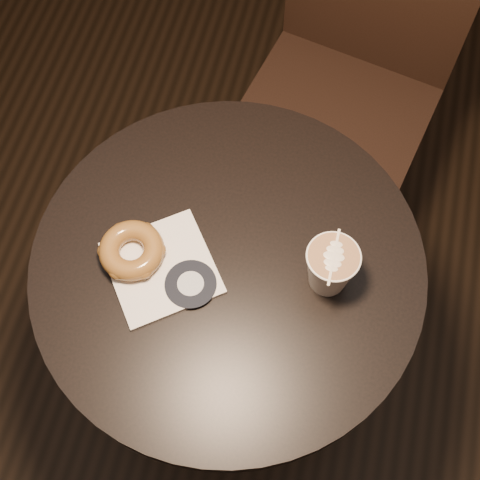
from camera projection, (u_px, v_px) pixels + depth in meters
The scene contains 5 objects.
cafe_table at pixel (229, 302), 1.35m from camera, with size 0.70×0.70×0.75m.
chair at pixel (356, 53), 1.56m from camera, with size 0.52×0.52×1.09m.
pastry_bag at pixel (162, 268), 1.16m from camera, with size 0.17×0.17×0.01m, color white.
doughnut at pixel (132, 250), 1.15m from camera, with size 0.11×0.11×0.04m, color brown.
latte_cup at pixel (330, 268), 1.11m from camera, with size 0.09×0.09×0.10m, color white, non-canonical shape.
Camera 1 is at (0.13, -0.46, 1.82)m, focal length 50.00 mm.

